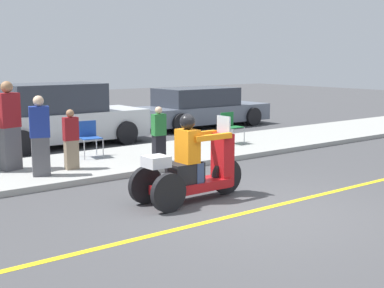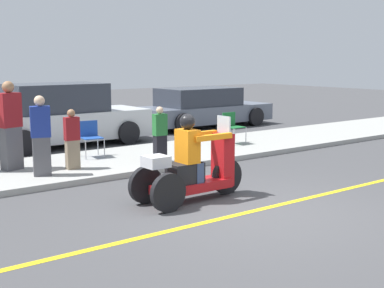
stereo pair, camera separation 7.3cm
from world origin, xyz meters
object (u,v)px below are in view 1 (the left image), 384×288
at_px(motorcycle_trike, 192,169).
at_px(parked_car_lot_right, 200,108).
at_px(spectator_with_child, 9,128).
at_px(folding_chair_curbside, 230,124).
at_px(folding_chair_set_back, 89,135).
at_px(parked_car_lot_far, 60,117).
at_px(spectator_mid_group, 40,137).
at_px(spectator_far_back, 71,140).
at_px(spectator_end_of_line, 159,135).

distance_m(motorcycle_trike, parked_car_lot_right, 9.71).
height_order(spectator_with_child, parked_car_lot_right, spectator_with_child).
xyz_separation_m(spectator_with_child, folding_chair_curbside, (5.78, -0.19, -0.36)).
xyz_separation_m(folding_chair_set_back, parked_car_lot_right, (5.97, 3.39, 0.02)).
distance_m(parked_car_lot_far, parked_car_lot_right, 5.59).
bearing_deg(spectator_with_child, folding_chair_curbside, -1.84).
distance_m(spectator_mid_group, parked_car_lot_far, 4.35).
bearing_deg(spectator_far_back, spectator_with_child, 145.37).
relative_size(motorcycle_trike, folding_chair_set_back, 2.56).
bearing_deg(spectator_end_of_line, parked_car_lot_right, 44.08).
relative_size(spectator_end_of_line, folding_chair_set_back, 1.48).
height_order(spectator_end_of_line, folding_chair_curbside, spectator_end_of_line).
bearing_deg(spectator_mid_group, folding_chair_set_back, 37.04).
distance_m(spectator_far_back, folding_chair_curbside, 4.80).
relative_size(spectator_mid_group, parked_car_lot_far, 0.34).
bearing_deg(spectator_mid_group, parked_car_lot_right, 31.32).
distance_m(spectator_end_of_line, parked_car_lot_far, 4.10).
bearing_deg(spectator_far_back, parked_car_lot_right, 32.73).
bearing_deg(parked_car_lot_far, spectator_with_child, -129.20).
bearing_deg(parked_car_lot_far, spectator_mid_group, -118.79).
relative_size(parked_car_lot_far, parked_car_lot_right, 0.93).
xyz_separation_m(parked_car_lot_far, parked_car_lot_right, (5.52, 0.82, -0.14)).
distance_m(spectator_mid_group, parked_car_lot_right, 8.92).
distance_m(spectator_with_child, parked_car_lot_right, 8.74).
bearing_deg(spectator_mid_group, parked_car_lot_far, 61.21).
relative_size(spectator_far_back, folding_chair_curbside, 1.50).
xyz_separation_m(spectator_end_of_line, parked_car_lot_right, (5.05, 4.89, -0.06)).
height_order(motorcycle_trike, spectator_end_of_line, motorcycle_trike).
bearing_deg(folding_chair_set_back, spectator_far_back, -131.60).
height_order(motorcycle_trike, parked_car_lot_right, motorcycle_trike).
distance_m(spectator_with_child, folding_chair_curbside, 5.80).
relative_size(spectator_far_back, folding_chair_set_back, 1.50).
height_order(motorcycle_trike, spectator_with_child, spectator_with_child).
bearing_deg(motorcycle_trike, parked_car_lot_right, 50.58).
xyz_separation_m(folding_chair_curbside, parked_car_lot_far, (-3.41, 3.09, 0.16)).
bearing_deg(spectator_end_of_line, folding_chair_set_back, 121.20).
xyz_separation_m(spectator_far_back, folding_chair_set_back, (0.92, 1.04, -0.09)).
height_order(spectator_with_child, spectator_end_of_line, spectator_with_child).
xyz_separation_m(spectator_with_child, parked_car_lot_far, (2.37, 2.91, -0.20)).
xyz_separation_m(motorcycle_trike, parked_car_lot_right, (6.17, 7.50, 0.12)).
height_order(spectator_mid_group, parked_car_lot_right, spectator_mid_group).
bearing_deg(motorcycle_trike, spectator_far_back, 103.19).
bearing_deg(motorcycle_trike, parked_car_lot_far, 84.50).
bearing_deg(spectator_end_of_line, spectator_with_child, 157.72).
xyz_separation_m(spectator_with_child, parked_car_lot_right, (7.90, 3.73, -0.34)).
distance_m(folding_chair_set_back, folding_chair_curbside, 3.89).
relative_size(spectator_with_child, spectator_end_of_line, 1.48).
height_order(motorcycle_trike, parked_car_lot_far, parked_car_lot_far).
distance_m(spectator_mid_group, spectator_end_of_line, 2.58).
xyz_separation_m(motorcycle_trike, spectator_far_back, (-0.72, 3.08, 0.18)).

